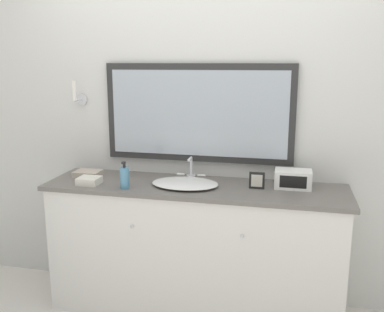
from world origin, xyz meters
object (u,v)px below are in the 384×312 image
(sink_basin, at_px, (185,183))
(picture_frame, at_px, (257,181))
(soap_bottle, at_px, (125,177))
(appliance_box, at_px, (293,179))

(sink_basin, xyz_separation_m, picture_frame, (0.47, 0.03, 0.04))
(soap_bottle, bearing_deg, picture_frame, 12.19)
(appliance_box, distance_m, picture_frame, 0.24)
(sink_basin, relative_size, picture_frame, 4.02)
(sink_basin, height_order, appliance_box, sink_basin)
(soap_bottle, height_order, picture_frame, soap_bottle)
(soap_bottle, relative_size, picture_frame, 1.63)
(picture_frame, bearing_deg, appliance_box, 18.83)
(sink_basin, bearing_deg, appliance_box, 9.15)
(appliance_box, relative_size, picture_frame, 2.12)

